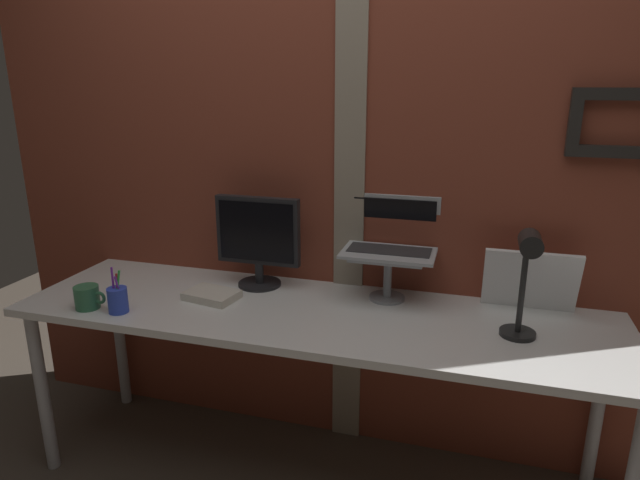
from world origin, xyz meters
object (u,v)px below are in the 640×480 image
object	(u,v)px
coffee_mug	(87,297)
desk_lamp	(526,274)
monitor	(258,237)
laptop	(392,236)
pen_cup	(118,300)
whiteboard_panel	(530,281)

from	to	relation	value
coffee_mug	desk_lamp	bearing A→B (deg)	5.89
monitor	laptop	world-z (taller)	laptop
monitor	laptop	distance (m)	0.55
laptop	pen_cup	bearing A→B (deg)	-153.56
laptop	pen_cup	distance (m)	1.07
desk_lamp	coffee_mug	xyz separation A→B (m)	(-1.56, -0.16, -0.20)
desk_lamp	pen_cup	distance (m)	1.44
monitor	coffee_mug	bearing A→B (deg)	-142.74
laptop	pen_cup	size ratio (longest dim) A/B	2.03
monitor	desk_lamp	size ratio (longest dim) A/B	0.98
laptop	desk_lamp	world-z (taller)	laptop
pen_cup	monitor	bearing A→B (deg)	45.50
pen_cup	coffee_mug	xyz separation A→B (m)	(-0.13, 0.00, -0.01)
desk_lamp	pen_cup	bearing A→B (deg)	-173.55
monitor	coffee_mug	xyz separation A→B (m)	(-0.53, -0.41, -0.17)
laptop	desk_lamp	size ratio (longest dim) A/B	0.92
whiteboard_panel	pen_cup	xyz separation A→B (m)	(-1.47, -0.44, -0.07)
desk_lamp	pen_cup	xyz separation A→B (m)	(-1.42, -0.16, -0.19)
laptop	pen_cup	xyz separation A→B (m)	(-0.94, -0.47, -0.19)
whiteboard_panel	coffee_mug	distance (m)	1.67
pen_cup	whiteboard_panel	bearing A→B (deg)	16.82
whiteboard_panel	coffee_mug	size ratio (longest dim) A/B	2.62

